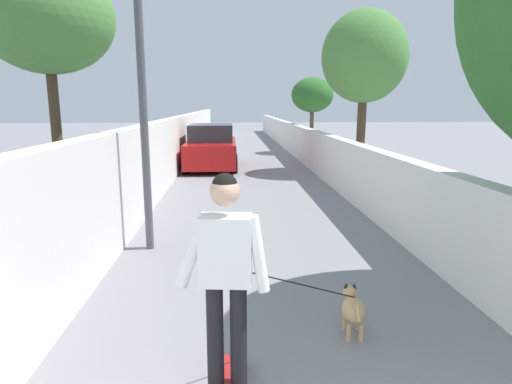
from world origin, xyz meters
TOP-DOWN VIEW (x-y plane):
  - ground_plane at (14.00, 0.00)m, footprint 80.00×80.00m
  - wall_left at (12.00, 2.36)m, footprint 48.00×0.30m
  - fence_right at (12.00, -2.36)m, footprint 48.00×0.30m
  - tree_left_near at (7.50, 3.83)m, footprint 2.42×2.42m
  - tree_right_mid at (13.00, -3.72)m, footprint 2.70×2.70m
  - tree_right_far at (19.00, -3.21)m, footprint 1.91×1.91m
  - lamp_post at (5.61, 1.81)m, footprint 0.36×0.36m
  - person_skateboarder at (2.04, 0.57)m, footprint 0.26×0.72m
  - dog at (2.87, -0.65)m, footprint 1.11×1.35m
  - car_near at (14.45, 1.21)m, footprint 4.08×1.80m

SIDE VIEW (x-z plane):
  - ground_plane at x=14.00m, z-range 0.00..0.00m
  - dog at x=2.87m, z-range -0.25..0.80m
  - fence_right at x=12.00m, z-range 0.00..1.35m
  - car_near at x=14.45m, z-range -0.06..1.48m
  - wall_left at x=12.00m, z-range 0.00..1.81m
  - person_skateboarder at x=2.04m, z-range 0.23..1.89m
  - tree_right_far at x=19.00m, z-range 0.91..4.36m
  - lamp_post at x=5.61m, z-range 0.79..5.03m
  - tree_right_mid at x=13.00m, z-range 1.11..6.25m
  - tree_left_near at x=7.50m, z-range 1.36..6.14m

